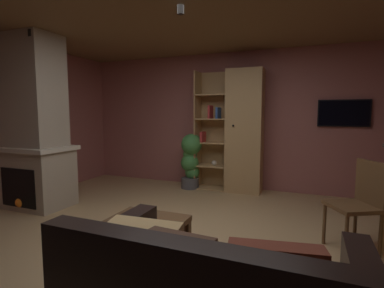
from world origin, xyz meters
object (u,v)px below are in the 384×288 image
Objects in this scene: dining_chair at (360,200)px; wall_mounted_tv at (344,113)px; stone_fireplace at (35,131)px; table_book_0 at (141,219)px; potted_floor_plant at (191,159)px; table_book_1 at (138,217)px; bookshelf_cabinet at (240,132)px; coffee_table at (142,232)px.

wall_mounted_tv is (0.01, 2.03, 0.87)m from dining_chair.
stone_fireplace reaches higher than wall_mounted_tv.
stone_fireplace is 4.31m from dining_chair.
stone_fireplace reaches higher than dining_chair.
table_book_0 is 0.13× the size of potted_floor_plant.
stone_fireplace is 4.81m from wall_mounted_tv.
dining_chair is 3.04m from potted_floor_plant.
table_book_0 is 0.15× the size of dining_chair.
stone_fireplace is at bearing 156.88° from table_book_1.
bookshelf_cabinet is 2.11× the size of potted_floor_plant.
potted_floor_plant reaches higher than table_book_1.
coffee_table is 3.85m from wall_mounted_tv.
coffee_table is 2.18m from dining_chair.
dining_chair is (1.84, 1.17, 0.05)m from table_book_0.
dining_chair is 2.21m from wall_mounted_tv.
bookshelf_cabinet is at bearing 86.08° from table_book_0.
dining_chair is at bearing -47.99° from bookshelf_cabinet.
dining_chair is at bearing 32.57° from table_book_1.
stone_fireplace is at bearing -152.81° from wall_mounted_tv.
stone_fireplace reaches higher than table_book_0.
wall_mounted_tv is (1.64, 0.21, 0.33)m from bookshelf_cabinet.
wall_mounted_tv is at bearing 59.87° from table_book_1.
table_book_1 is at bearing -139.12° from table_book_0.
table_book_0 is 2.19m from dining_chair.
potted_floor_plant is 1.32× the size of wall_mounted_tv.
bookshelf_cabinet is 2.35× the size of dining_chair.
table_book_0 is 1.04× the size of table_book_1.
dining_chair is at bearing -90.16° from wall_mounted_tv.
stone_fireplace is at bearing 157.04° from coffee_table.
wall_mounted_tv is (1.87, 3.22, 0.90)m from table_book_1.
potted_floor_plant reaches higher than dining_chair.
stone_fireplace is 18.27× the size of table_book_0.
wall_mounted_tv is (4.27, 2.19, 0.27)m from stone_fireplace.
coffee_table is 5.08× the size of table_book_1.
table_book_1 is at bearing -76.97° from potted_floor_plant.
table_book_1 is 2.21m from dining_chair.
bookshelf_cabinet is 2.51m from dining_chair.
table_book_0 is at bearing -120.00° from wall_mounted_tv.
bookshelf_cabinet is at bearing 132.01° from dining_chair.
bookshelf_cabinet is at bearing 37.07° from stone_fireplace.
wall_mounted_tv reaches higher than dining_chair.
bookshelf_cabinet is at bearing 85.74° from table_book_1.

